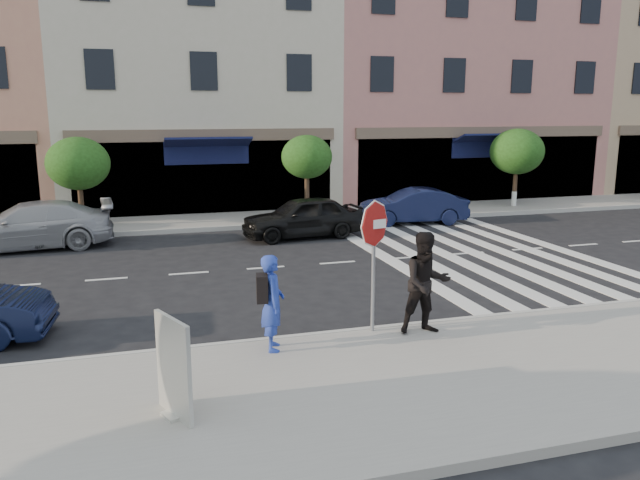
% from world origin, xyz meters
% --- Properties ---
extents(ground, '(120.00, 120.00, 0.00)m').
position_xyz_m(ground, '(0.00, 0.00, 0.00)').
color(ground, black).
rests_on(ground, ground).
extents(sidewalk_near, '(60.00, 4.50, 0.15)m').
position_xyz_m(sidewalk_near, '(0.00, -3.75, 0.07)').
color(sidewalk_near, gray).
rests_on(sidewalk_near, ground).
extents(sidewalk_far, '(60.00, 3.00, 0.15)m').
position_xyz_m(sidewalk_far, '(0.00, 11.00, 0.07)').
color(sidewalk_far, gray).
rests_on(sidewalk_far, ground).
extents(building_centre, '(11.00, 9.00, 11.00)m').
position_xyz_m(building_centre, '(-0.50, 17.00, 5.50)').
color(building_centre, beige).
rests_on(building_centre, ground).
extents(building_east_mid, '(13.00, 9.00, 13.00)m').
position_xyz_m(building_east_mid, '(11.50, 17.00, 6.50)').
color(building_east_mid, '#AA6965').
rests_on(building_east_mid, ground).
extents(street_tree_wb, '(2.10, 2.10, 3.06)m').
position_xyz_m(street_tree_wb, '(-5.00, 10.80, 2.31)').
color(street_tree_wb, '#473323').
rests_on(street_tree_wb, sidewalk_far).
extents(street_tree_c, '(1.90, 1.90, 3.04)m').
position_xyz_m(street_tree_c, '(3.00, 10.80, 2.36)').
color(street_tree_c, '#473323').
rests_on(street_tree_c, sidewalk_far).
extents(street_tree_ea, '(2.20, 2.20, 3.19)m').
position_xyz_m(street_tree_ea, '(12.00, 10.80, 2.39)').
color(street_tree_ea, '#473323').
rests_on(street_tree_ea, sidewalk_far).
extents(stop_sign, '(0.83, 0.23, 2.41)m').
position_xyz_m(stop_sign, '(0.82, -1.67, 1.91)').
color(stop_sign, gray).
rests_on(stop_sign, sidewalk_near).
extents(photographer, '(0.48, 0.65, 1.63)m').
position_xyz_m(photographer, '(-1.10, -2.00, 0.96)').
color(photographer, '#22379C').
rests_on(photographer, sidewalk_near).
extents(walker, '(0.94, 0.75, 1.85)m').
position_xyz_m(walker, '(1.70, -2.00, 1.08)').
color(walker, black).
rests_on(walker, sidewalk_near).
extents(poster_board, '(0.41, 0.84, 1.36)m').
position_xyz_m(poster_board, '(-2.83, -3.93, 0.81)').
color(poster_board, beige).
rests_on(poster_board, sidewalk_near).
extents(car_far_left, '(4.96, 2.31, 1.40)m').
position_xyz_m(car_far_left, '(-6.31, 8.30, 0.70)').
color(car_far_left, '#97979C').
rests_on(car_far_left, ground).
extents(car_far_mid, '(4.10, 1.96, 1.35)m').
position_xyz_m(car_far_mid, '(1.98, 7.60, 0.68)').
color(car_far_mid, black).
rests_on(car_far_mid, ground).
extents(car_far_right, '(4.04, 1.86, 1.28)m').
position_xyz_m(car_far_right, '(6.50, 8.91, 0.64)').
color(car_far_right, black).
rests_on(car_far_right, ground).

